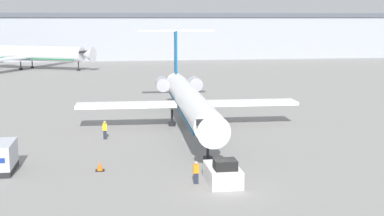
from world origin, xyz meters
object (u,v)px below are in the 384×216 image
object	(u,v)px
worker_by_wing	(105,130)
airplane_parked_far_left	(29,53)
luggage_cart	(0,157)
airplane_main	(188,98)
pushback_tug	(223,173)
traffic_cone_left	(100,166)
worker_near_tug	(196,172)

from	to	relation	value
worker_by_wing	airplane_parked_far_left	size ratio (longest dim) A/B	0.06
luggage_cart	airplane_main	bearing A→B (deg)	41.62
pushback_tug	traffic_cone_left	size ratio (longest dim) A/B	5.46
pushback_tug	worker_near_tug	size ratio (longest dim) A/B	2.35
worker_near_tug	worker_by_wing	world-z (taller)	worker_by_wing
airplane_main	pushback_tug	xyz separation A→B (m)	(-0.39, -20.12, -2.41)
pushback_tug	airplane_parked_far_left	bearing A→B (deg)	106.21
airplane_main	airplane_parked_far_left	bearing A→B (deg)	110.79
luggage_cart	worker_by_wing	size ratio (longest dim) A/B	2.11
worker_by_wing	airplane_parked_far_left	distance (m)	76.98
worker_near_tug	worker_by_wing	size ratio (longest dim) A/B	0.91
worker_by_wing	pushback_tug	bearing A→B (deg)	-61.20
luggage_cart	worker_by_wing	world-z (taller)	luggage_cart
airplane_main	luggage_cart	distance (m)	22.37
luggage_cart	airplane_parked_far_left	xyz separation A→B (m)	(-9.96, 84.92, 2.47)
airplane_main	luggage_cart	world-z (taller)	airplane_main
luggage_cart	worker_near_tug	xyz separation A→B (m)	(14.37, -5.18, -0.29)
luggage_cart	worker_by_wing	distance (m)	12.74
airplane_main	pushback_tug	size ratio (longest dim) A/B	8.56
luggage_cart	worker_by_wing	bearing A→B (deg)	52.18
worker_by_wing	traffic_cone_left	distance (m)	10.91
traffic_cone_left	worker_near_tug	bearing A→B (deg)	-32.54
worker_near_tug	traffic_cone_left	world-z (taller)	worker_near_tug
worker_near_tug	traffic_cone_left	size ratio (longest dim) A/B	2.33
airplane_main	worker_near_tug	xyz separation A→B (m)	(-2.29, -19.98, -2.29)
pushback_tug	worker_near_tug	world-z (taller)	pushback_tug
pushback_tug	luggage_cart	bearing A→B (deg)	161.91
luggage_cart	worker_near_tug	size ratio (longest dim) A/B	2.33
worker_near_tug	airplane_parked_far_left	xyz separation A→B (m)	(-24.33, 90.10, 2.76)
airplane_main	pushback_tug	distance (m)	20.26
luggage_cart	traffic_cone_left	world-z (taller)	luggage_cart
worker_by_wing	worker_near_tug	bearing A→B (deg)	-66.74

